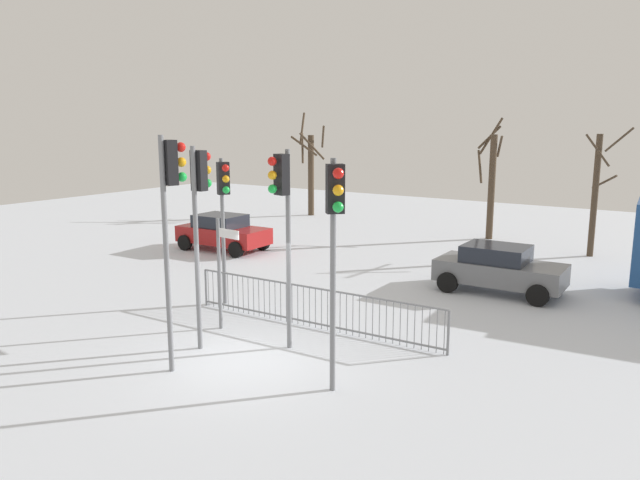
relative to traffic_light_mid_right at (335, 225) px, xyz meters
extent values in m
plane|color=silver|center=(-2.52, 0.40, -3.32)|extent=(60.00, 60.00, 0.00)
cylinder|color=slate|center=(-0.10, 0.10, -1.05)|extent=(0.11, 0.11, 4.53)
cube|color=black|center=(0.01, -0.02, 0.66)|extent=(0.38, 0.38, 0.90)
sphere|color=red|center=(0.19, -0.19, 0.96)|extent=(0.20, 0.20, 0.20)
sphere|color=orange|center=(0.19, -0.19, 0.66)|extent=(0.20, 0.20, 0.20)
sphere|color=green|center=(0.19, -0.19, 0.36)|extent=(0.20, 0.20, 0.20)
cylinder|color=slate|center=(-3.87, 0.31, -0.99)|extent=(0.11, 0.11, 4.66)
cube|color=black|center=(-3.87, 0.47, 0.80)|extent=(0.32, 0.22, 0.90)
sphere|color=red|center=(-3.87, 0.72, 1.10)|extent=(0.20, 0.20, 0.20)
sphere|color=orange|center=(-3.87, 0.72, 0.80)|extent=(0.20, 0.20, 0.20)
sphere|color=green|center=(-3.87, 0.72, 0.50)|extent=(0.20, 0.20, 0.20)
cylinder|color=slate|center=(-3.44, -0.98, -0.85)|extent=(0.11, 0.11, 4.93)
cube|color=black|center=(-3.39, -0.82, 1.06)|extent=(0.37, 0.31, 0.90)
sphere|color=red|center=(-3.31, -0.58, 1.36)|extent=(0.20, 0.20, 0.20)
sphere|color=orange|center=(-3.31, -0.58, 1.06)|extent=(0.20, 0.20, 0.20)
sphere|color=green|center=(-3.31, -0.58, 0.76)|extent=(0.20, 0.20, 0.20)
cylinder|color=slate|center=(-5.85, 3.34, -1.22)|extent=(0.11, 0.11, 4.20)
cube|color=black|center=(-5.71, 3.25, 0.33)|extent=(0.35, 0.39, 0.90)
sphere|color=red|center=(-5.49, 3.13, 0.63)|extent=(0.20, 0.20, 0.20)
sphere|color=orange|center=(-5.49, 3.13, 0.33)|extent=(0.20, 0.20, 0.20)
sphere|color=green|center=(-5.49, 3.13, 0.03)|extent=(0.20, 0.20, 0.20)
cylinder|color=slate|center=(-2.17, 1.49, -1.02)|extent=(0.11, 0.11, 4.59)
cube|color=black|center=(-2.22, 1.33, 0.73)|extent=(0.37, 0.30, 0.90)
sphere|color=red|center=(-2.29, 1.09, 1.03)|extent=(0.20, 0.20, 0.20)
sphere|color=orange|center=(-2.29, 1.09, 0.73)|extent=(0.20, 0.20, 0.20)
sphere|color=green|center=(-2.29, 1.09, 0.43)|extent=(0.20, 0.20, 0.20)
cylinder|color=slate|center=(-4.44, 1.62, -1.89)|extent=(0.09, 0.09, 2.85)
cube|color=white|center=(-4.04, 1.58, -0.82)|extent=(0.70, 0.10, 0.22)
cube|color=slate|center=(-2.52, 2.97, -2.27)|extent=(7.24, 0.24, 0.04)
cube|color=slate|center=(-2.52, 2.97, -3.20)|extent=(7.24, 0.24, 0.04)
cylinder|color=slate|center=(-6.05, 2.88, -2.79)|extent=(0.02, 0.02, 1.05)
cylinder|color=slate|center=(-5.87, 2.88, -2.79)|extent=(0.02, 0.02, 1.05)
cylinder|color=slate|center=(-5.69, 2.89, -2.79)|extent=(0.02, 0.02, 1.05)
cylinder|color=slate|center=(-5.51, 2.89, -2.79)|extent=(0.02, 0.02, 1.05)
cylinder|color=slate|center=(-5.33, 2.90, -2.79)|extent=(0.02, 0.02, 1.05)
cylinder|color=slate|center=(-5.15, 2.90, -2.79)|extent=(0.02, 0.02, 1.05)
cylinder|color=slate|center=(-4.97, 2.91, -2.79)|extent=(0.02, 0.02, 1.05)
cylinder|color=slate|center=(-4.79, 2.91, -2.79)|extent=(0.02, 0.02, 1.05)
cylinder|color=slate|center=(-4.61, 2.92, -2.79)|extent=(0.02, 0.02, 1.05)
cylinder|color=slate|center=(-4.42, 2.92, -2.79)|extent=(0.02, 0.02, 1.05)
cylinder|color=slate|center=(-4.24, 2.93, -2.79)|extent=(0.02, 0.02, 1.05)
cylinder|color=slate|center=(-4.06, 2.93, -2.79)|extent=(0.02, 0.02, 1.05)
cylinder|color=slate|center=(-3.88, 2.94, -2.79)|extent=(0.02, 0.02, 1.05)
cylinder|color=slate|center=(-3.70, 2.94, -2.79)|extent=(0.02, 0.02, 1.05)
cylinder|color=slate|center=(-3.52, 2.95, -2.79)|extent=(0.02, 0.02, 1.05)
cylinder|color=slate|center=(-3.34, 2.95, -2.79)|extent=(0.02, 0.02, 1.05)
cylinder|color=slate|center=(-3.16, 2.96, -2.79)|extent=(0.02, 0.02, 1.05)
cylinder|color=slate|center=(-2.98, 2.96, -2.79)|extent=(0.02, 0.02, 1.05)
cylinder|color=slate|center=(-2.80, 2.97, -2.79)|extent=(0.02, 0.02, 1.05)
cylinder|color=slate|center=(-2.61, 2.97, -2.79)|extent=(0.02, 0.02, 1.05)
cylinder|color=slate|center=(-2.43, 2.98, -2.79)|extent=(0.02, 0.02, 1.05)
cylinder|color=slate|center=(-2.25, 2.98, -2.79)|extent=(0.02, 0.02, 1.05)
cylinder|color=slate|center=(-2.07, 2.99, -2.79)|extent=(0.02, 0.02, 1.05)
cylinder|color=slate|center=(-1.89, 2.99, -2.79)|extent=(0.02, 0.02, 1.05)
cylinder|color=slate|center=(-1.71, 3.00, -2.79)|extent=(0.02, 0.02, 1.05)
cylinder|color=slate|center=(-1.53, 3.00, -2.79)|extent=(0.02, 0.02, 1.05)
cylinder|color=slate|center=(-1.35, 3.01, -2.79)|extent=(0.02, 0.02, 1.05)
cylinder|color=slate|center=(-1.17, 3.01, -2.79)|extent=(0.02, 0.02, 1.05)
cylinder|color=slate|center=(-0.98, 3.02, -2.79)|extent=(0.02, 0.02, 1.05)
cylinder|color=slate|center=(-0.80, 3.02, -2.79)|extent=(0.02, 0.02, 1.05)
cylinder|color=slate|center=(-0.62, 3.03, -2.79)|extent=(0.02, 0.02, 1.05)
cylinder|color=slate|center=(-0.44, 3.03, -2.79)|extent=(0.02, 0.02, 1.05)
cylinder|color=slate|center=(-0.26, 3.04, -2.79)|extent=(0.02, 0.02, 1.05)
cylinder|color=slate|center=(-0.08, 3.04, -2.79)|extent=(0.02, 0.02, 1.05)
cylinder|color=slate|center=(0.10, 3.05, -2.79)|extent=(0.02, 0.02, 1.05)
cylinder|color=slate|center=(0.28, 3.05, -2.79)|extent=(0.02, 0.02, 1.05)
cylinder|color=slate|center=(0.46, 3.05, -2.79)|extent=(0.02, 0.02, 1.05)
cylinder|color=slate|center=(0.64, 3.06, -2.79)|extent=(0.02, 0.02, 1.05)
cylinder|color=slate|center=(0.83, 3.06, -2.79)|extent=(0.02, 0.02, 1.05)
cylinder|color=slate|center=(1.01, 3.07, -2.79)|extent=(0.02, 0.02, 1.05)
cylinder|color=slate|center=(-6.14, 2.87, -2.79)|extent=(0.06, 0.06, 1.05)
cylinder|color=slate|center=(1.10, 3.07, -2.79)|extent=(0.06, 0.06, 1.05)
cube|color=slate|center=(0.46, 8.87, -2.67)|extent=(3.83, 1.76, 0.65)
cube|color=#1E232D|center=(0.31, 8.86, -2.12)|extent=(1.92, 1.53, 0.55)
cylinder|color=black|center=(1.79, 9.74, -3.00)|extent=(0.64, 0.23, 0.64)
cylinder|color=black|center=(1.82, 8.04, -3.00)|extent=(0.64, 0.23, 0.64)
cylinder|color=black|center=(-0.91, 9.70, -3.00)|extent=(0.64, 0.23, 0.64)
cylinder|color=black|center=(-0.88, 8.00, -3.00)|extent=(0.64, 0.23, 0.64)
cube|color=maroon|center=(-11.02, 8.95, -2.67)|extent=(3.85, 1.83, 0.65)
cube|color=#1E232D|center=(-11.17, 8.95, -2.12)|extent=(1.95, 1.56, 0.55)
cylinder|color=black|center=(-9.70, 9.85, -3.00)|extent=(0.65, 0.24, 0.64)
cylinder|color=black|center=(-9.64, 8.15, -3.00)|extent=(0.65, 0.24, 0.64)
cylinder|color=black|center=(-12.39, 9.75, -3.00)|extent=(0.65, 0.24, 0.64)
cylinder|color=black|center=(-12.34, 8.06, -3.00)|extent=(0.65, 0.24, 0.64)
cylinder|color=#473828|center=(-2.69, 17.48, -0.98)|extent=(0.30, 0.30, 4.67)
cylinder|color=#473828|center=(-2.47, 17.63, 0.83)|extent=(0.42, 0.58, 0.95)
cylinder|color=#473828|center=(-2.95, 17.87, 1.27)|extent=(0.90, 0.66, 1.64)
cylinder|color=#473828|center=(-3.18, 17.22, -0.05)|extent=(0.65, 1.10, 1.41)
cylinder|color=#473828|center=(-3.02, 17.85, 1.22)|extent=(0.87, 0.79, 1.05)
cylinder|color=#473828|center=(-13.51, 19.01, -1.06)|extent=(0.34, 0.34, 4.51)
cylinder|color=#473828|center=(-13.44, 18.22, 0.61)|extent=(1.66, 0.28, 1.09)
cylinder|color=#473828|center=(-13.89, 18.73, 0.48)|extent=(0.72, 0.91, 1.66)
cylinder|color=#473828|center=(-13.97, 18.82, 1.55)|extent=(0.52, 1.05, 1.77)
cylinder|color=#473828|center=(-12.97, 19.41, 1.09)|extent=(0.95, 1.22, 1.25)
cylinder|color=#473828|center=(-13.09, 18.50, 0.60)|extent=(1.17, 0.99, 1.50)
cylinder|color=#473828|center=(1.82, 16.06, -0.94)|extent=(0.24, 0.24, 4.76)
cylinder|color=#473828|center=(2.42, 16.59, 1.21)|extent=(1.14, 1.28, 0.98)
cylinder|color=#473828|center=(1.86, 15.63, 0.84)|extent=(0.95, 0.16, 1.23)
cylinder|color=#473828|center=(2.05, 16.51, -0.41)|extent=(0.98, 0.55, 0.64)
camera|label=1|loc=(5.85, -9.33, 1.83)|focal=34.08mm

